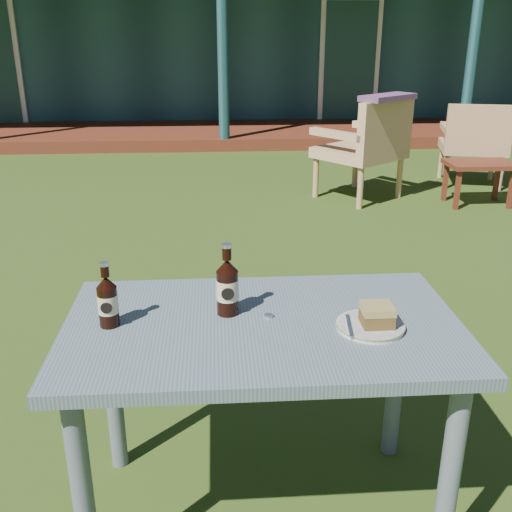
{
  "coord_description": "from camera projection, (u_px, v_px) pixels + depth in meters",
  "views": [
    {
      "loc": [
        -0.13,
        -3.21,
        1.55
      ],
      "look_at": [
        0.0,
        -1.3,
        0.82
      ],
      "focal_mm": 42.0,
      "sensor_mm": 36.0,
      "label": 1
    }
  ],
  "objects": [
    {
      "name": "ground",
      "position": [
        241.0,
        306.0,
        3.55
      ],
      "size": [
        80.0,
        80.0,
        0.0
      ],
      "primitive_type": "plane",
      "color": "#334916"
    },
    {
      "name": "pavilion",
      "position": [
        218.0,
        24.0,
        11.72
      ],
      "size": [
        15.8,
        8.3,
        3.45
      ],
      "color": "#1A4044",
      "rests_on": "ground"
    },
    {
      "name": "cafe_table",
      "position": [
        263.0,
        352.0,
        1.84
      ],
      "size": [
        1.2,
        0.7,
        0.72
      ],
      "color": "slate",
      "rests_on": "ground"
    },
    {
      "name": "plate",
      "position": [
        370.0,
        326.0,
        1.77
      ],
      "size": [
        0.2,
        0.2,
        0.01
      ],
      "color": "silver",
      "rests_on": "cafe_table"
    },
    {
      "name": "cake_slice",
      "position": [
        377.0,
        315.0,
        1.75
      ],
      "size": [
        0.09,
        0.09,
        0.06
      ],
      "color": "#523D1A",
      "rests_on": "plate"
    },
    {
      "name": "fork",
      "position": [
        349.0,
        325.0,
        1.75
      ],
      "size": [
        0.03,
        0.14,
        0.0
      ],
      "primitive_type": "cube",
      "rotation": [
        0.0,
        0.0,
        -0.12
      ],
      "color": "silver",
      "rests_on": "plate"
    },
    {
      "name": "cola_bottle_near",
      "position": [
        227.0,
        286.0,
        1.83
      ],
      "size": [
        0.07,
        0.07,
        0.23
      ],
      "color": "black",
      "rests_on": "cafe_table"
    },
    {
      "name": "cola_bottle_far",
      "position": [
        108.0,
        301.0,
        1.76
      ],
      "size": [
        0.06,
        0.06,
        0.2
      ],
      "color": "black",
      "rests_on": "cafe_table"
    },
    {
      "name": "bottle_cap",
      "position": [
        269.0,
        316.0,
        1.84
      ],
      "size": [
        0.03,
        0.03,
        0.01
      ],
      "primitive_type": "cylinder",
      "color": "silver",
      "rests_on": "cafe_table"
    },
    {
      "name": "armchair_left",
      "position": [
        368.0,
        144.0,
        5.58
      ],
      "size": [
        0.95,
        0.95,
        0.94
      ],
      "color": "tan",
      "rests_on": "ground"
    },
    {
      "name": "armchair_right",
      "position": [
        475.0,
        140.0,
        6.07
      ],
      "size": [
        0.75,
        0.72,
        0.85
      ],
      "color": "tan",
      "rests_on": "ground"
    },
    {
      "name": "floral_throw",
      "position": [
        388.0,
        97.0,
        5.29
      ],
      "size": [
        0.59,
        0.53,
        0.05
      ],
      "primitive_type": "cube",
      "rotation": [
        0.0,
        0.0,
        3.8
      ],
      "color": "#633B61",
      "rests_on": "armchair_left"
    },
    {
      "name": "side_table",
      "position": [
        480.0,
        168.0,
        5.47
      ],
      "size": [
        0.6,
        0.4,
        0.4
      ],
      "color": "#5D2616",
      "rests_on": "ground"
    }
  ]
}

